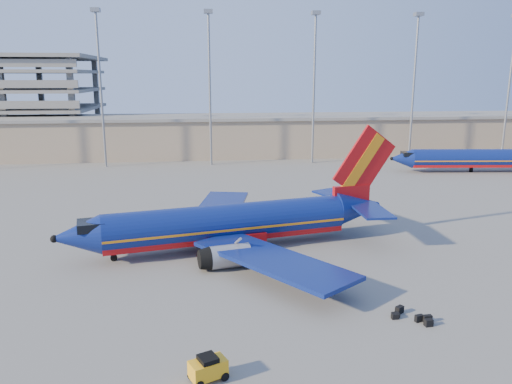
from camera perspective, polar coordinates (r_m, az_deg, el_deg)
ground at (r=53.40m, az=1.37°, el=-5.27°), size 220.00×220.00×0.00m
terminal_building at (r=110.22m, az=2.56°, el=6.59°), size 122.00×16.00×8.50m
light_mast_row at (r=96.93m, az=0.75°, el=13.55°), size 101.60×1.60×28.65m
aircraft_main at (r=49.80m, az=-2.40°, el=-3.59°), size 34.61×32.94×11.86m
aircraft_second at (r=97.74m, az=23.92°, el=3.54°), size 31.77×12.33×10.76m
baggage_tug at (r=30.00m, az=-5.50°, el=-19.36°), size 2.39×1.98×1.48m
luggage_pile at (r=38.02m, az=17.39°, el=-13.43°), size 2.64×2.63×0.53m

